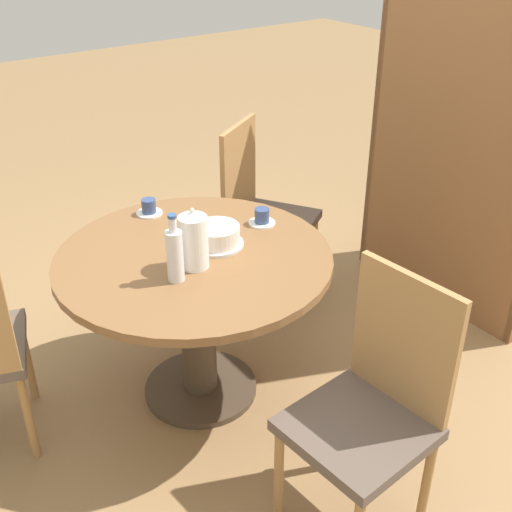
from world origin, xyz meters
TOP-DOWN VIEW (x-y plane):
  - ground_plane at (0.00, 0.00)m, footprint 14.00×14.00m
  - dining_table at (0.00, 0.00)m, footprint 1.12×1.12m
  - chair_a at (0.89, 0.13)m, footprint 0.45×0.45m
  - chair_b at (-0.52, 0.73)m, footprint 0.58×0.58m
  - bookshelf at (0.10, 1.53)m, footprint 1.05×0.28m
  - coffee_pot at (0.08, -0.04)m, footprint 0.11×0.11m
  - water_bottle at (0.12, -0.15)m, footprint 0.06×0.06m
  - cake_main at (-0.01, 0.12)m, footprint 0.22×0.22m
  - cup_a at (-0.44, 0.04)m, footprint 0.12×0.12m
  - cup_b at (-0.06, 0.39)m, footprint 0.12×0.12m

SIDE VIEW (x-z plane):
  - ground_plane at x=0.00m, z-range 0.00..0.00m
  - chair_a at x=0.89m, z-range 0.02..0.97m
  - chair_b at x=-0.52m, z-range 0.02..0.97m
  - dining_table at x=0.00m, z-range 0.19..0.89m
  - cup_a at x=-0.44m, z-range 0.70..0.77m
  - cup_b at x=-0.06m, z-range 0.70..0.77m
  - cake_main at x=-0.01m, z-range 0.71..0.79m
  - water_bottle at x=0.12m, z-range 0.68..0.95m
  - coffee_pot at x=0.08m, z-range 0.70..0.95m
  - bookshelf at x=0.10m, z-range -0.03..1.83m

